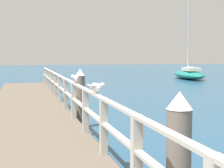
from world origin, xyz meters
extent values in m
cube|color=brown|center=(0.00, 10.59, 0.26)|extent=(2.41, 21.19, 0.51)
cube|color=#B2ADA3|center=(1.12, 4.06, 0.99)|extent=(0.12, 0.12, 0.96)
cube|color=#B2ADA3|center=(1.12, 5.70, 0.99)|extent=(0.12, 0.12, 0.96)
cube|color=#B2ADA3|center=(1.12, 7.33, 0.99)|extent=(0.12, 0.12, 0.96)
cube|color=#B2ADA3|center=(1.12, 8.96, 0.99)|extent=(0.12, 0.12, 0.96)
cube|color=#B2ADA3|center=(1.12, 10.59, 0.99)|extent=(0.12, 0.12, 0.96)
cube|color=#B2ADA3|center=(1.12, 12.23, 0.99)|extent=(0.12, 0.12, 0.96)
cube|color=#B2ADA3|center=(1.12, 13.86, 0.99)|extent=(0.12, 0.12, 0.96)
cube|color=#B2ADA3|center=(1.12, 15.49, 0.99)|extent=(0.12, 0.12, 0.96)
cube|color=#B2ADA3|center=(1.12, 17.12, 0.99)|extent=(0.12, 0.12, 0.96)
cube|color=#B2ADA3|center=(1.12, 18.76, 0.99)|extent=(0.12, 0.12, 0.96)
cube|color=#B2ADA3|center=(1.12, 20.39, 0.99)|extent=(0.12, 0.12, 0.96)
cube|color=#B2ADA3|center=(1.12, 10.59, 1.45)|extent=(0.10, 19.59, 0.04)
cube|color=#B2ADA3|center=(1.12, 10.59, 1.04)|extent=(0.10, 19.59, 0.04)
cone|color=white|center=(1.50, 3.73, 1.67)|extent=(0.29, 0.29, 0.20)
cylinder|color=#6B6056|center=(1.50, 10.15, 0.79)|extent=(0.28, 0.28, 1.57)
cone|color=white|center=(1.50, 10.15, 1.67)|extent=(0.29, 0.29, 0.20)
ellipsoid|color=white|center=(1.12, 6.30, 1.59)|extent=(0.25, 0.31, 0.15)
sphere|color=white|center=(1.21, 6.14, 1.64)|extent=(0.09, 0.09, 0.09)
cone|color=gold|center=(1.24, 6.09, 1.64)|extent=(0.05, 0.06, 0.02)
cone|color=#939399|center=(1.04, 6.45, 1.60)|extent=(0.10, 0.10, 0.07)
ellipsoid|color=#939399|center=(1.12, 6.30, 1.62)|extent=(0.26, 0.28, 0.04)
cylinder|color=tan|center=(1.14, 6.32, 1.49)|extent=(0.01, 0.01, 0.05)
cylinder|color=tan|center=(1.10, 6.29, 1.49)|extent=(0.01, 0.01, 0.05)
ellipsoid|color=white|center=(1.12, 8.66, 1.59)|extent=(0.19, 0.30, 0.15)
sphere|color=white|center=(1.08, 8.83, 1.64)|extent=(0.09, 0.09, 0.09)
cone|color=gold|center=(1.07, 8.89, 1.64)|extent=(0.04, 0.05, 0.02)
cone|color=#939399|center=(1.17, 8.50, 1.60)|extent=(0.09, 0.09, 0.07)
ellipsoid|color=#939399|center=(1.12, 8.66, 1.62)|extent=(0.23, 0.26, 0.04)
cylinder|color=tan|center=(1.10, 8.64, 1.49)|extent=(0.01, 0.01, 0.05)
cylinder|color=tan|center=(1.15, 8.66, 1.49)|extent=(0.01, 0.01, 0.05)
ellipsoid|color=#197266|center=(14.95, 28.31, 0.40)|extent=(3.13, 6.45, 0.80)
cylinder|color=#B2B2B7|center=(15.00, 28.62, 4.22)|extent=(0.10, 0.10, 6.86)
cylinder|color=#B2B2B7|center=(14.82, 27.55, 1.15)|extent=(0.45, 2.15, 0.08)
cube|color=beige|center=(14.82, 27.58, 0.95)|extent=(1.54, 2.39, 0.30)
camera|label=1|loc=(-0.17, 0.46, 2.16)|focal=52.73mm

